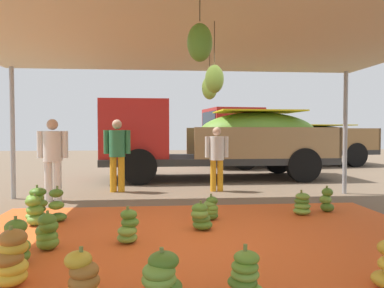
% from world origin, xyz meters
% --- Properties ---
extents(ground_plane, '(40.00, 40.00, 0.00)m').
position_xyz_m(ground_plane, '(0.00, 3.00, 0.00)').
color(ground_plane, brown).
extents(tarp_orange, '(6.80, 4.40, 0.01)m').
position_xyz_m(tarp_orange, '(0.00, 0.00, 0.01)').
color(tarp_orange, '#E05B23').
rests_on(tarp_orange, ground).
extents(tent_canopy, '(8.00, 7.00, 2.96)m').
position_xyz_m(tent_canopy, '(0.00, -0.09, 2.86)').
color(tent_canopy, '#9EA0A5').
rests_on(tent_canopy, ground).
extents(banana_bunch_0, '(0.39, 0.37, 0.48)m').
position_xyz_m(banana_bunch_0, '(-1.26, -1.78, 0.22)').
color(banana_bunch_0, gold).
rests_on(banana_bunch_0, tarp_orange).
extents(banana_bunch_1, '(0.43, 0.44, 0.44)m').
position_xyz_m(banana_bunch_1, '(1.94, 1.26, 0.19)').
color(banana_bunch_1, '#75A83D').
rests_on(banana_bunch_1, tarp_orange).
extents(banana_bunch_2, '(0.36, 0.35, 0.54)m').
position_xyz_m(banana_bunch_2, '(-2.19, -0.79, 0.24)').
color(banana_bunch_2, '#518428').
rests_on(banana_bunch_2, tarp_orange).
extents(banana_bunch_3, '(0.35, 0.35, 0.43)m').
position_xyz_m(banana_bunch_3, '(0.27, 1.02, 0.19)').
color(banana_bunch_3, '#477523').
rests_on(banana_bunch_3, tarp_orange).
extents(banana_bunch_4, '(0.39, 0.38, 0.49)m').
position_xyz_m(banana_bunch_4, '(-1.99, -0.32, 0.23)').
color(banana_bunch_4, '#60932D').
rests_on(banana_bunch_4, tarp_orange).
extents(banana_bunch_5, '(0.45, 0.47, 0.50)m').
position_xyz_m(banana_bunch_5, '(-0.57, -1.91, 0.22)').
color(banana_bunch_5, '#518428').
rests_on(banana_bunch_5, tarp_orange).
extents(banana_bunch_6, '(0.31, 0.31, 0.48)m').
position_xyz_m(banana_bunch_6, '(2.48, 1.44, 0.21)').
color(banana_bunch_6, '#477523').
rests_on(banana_bunch_6, tarp_orange).
extents(banana_bunch_7, '(0.36, 0.36, 0.50)m').
position_xyz_m(banana_bunch_7, '(-2.55, 0.91, 0.22)').
color(banana_bunch_7, '#6B9E38').
rests_on(banana_bunch_7, tarp_orange).
extents(banana_bunch_8, '(0.44, 0.42, 0.59)m').
position_xyz_m(banana_bunch_8, '(-2.64, 1.25, 0.26)').
color(banana_bunch_8, '#6B9E38').
rests_on(banana_bunch_8, tarp_orange).
extents(banana_bunch_9, '(0.37, 0.38, 0.49)m').
position_xyz_m(banana_bunch_9, '(-1.00, -0.15, 0.22)').
color(banana_bunch_9, '#75A83D').
rests_on(banana_bunch_9, tarp_orange).
extents(banana_bunch_10, '(0.41, 0.42, 0.44)m').
position_xyz_m(banana_bunch_10, '(0.03, 0.42, 0.20)').
color(banana_bunch_10, '#518428').
rests_on(banana_bunch_10, tarp_orange).
extents(banana_bunch_11, '(0.38, 0.38, 0.59)m').
position_xyz_m(banana_bunch_11, '(-2.27, 1.12, 0.25)').
color(banana_bunch_11, '#477523').
rests_on(banana_bunch_11, tarp_orange).
extents(banana_bunch_12, '(0.43, 0.43, 0.58)m').
position_xyz_m(banana_bunch_12, '(-2.01, -1.39, 0.26)').
color(banana_bunch_12, gold).
rests_on(banana_bunch_12, tarp_orange).
extents(banana_bunch_14, '(0.38, 0.36, 0.48)m').
position_xyz_m(banana_bunch_14, '(0.18, -1.84, 0.21)').
color(banana_bunch_14, '#75A83D').
rests_on(banana_bunch_14, tarp_orange).
extents(cargo_truck_main, '(7.04, 2.63, 2.40)m').
position_xyz_m(cargo_truck_main, '(1.07, 6.33, 1.29)').
color(cargo_truck_main, '#2D2D2D').
rests_on(cargo_truck_main, ground).
extents(cargo_truck_far, '(7.39, 3.36, 2.40)m').
position_xyz_m(cargo_truck_far, '(4.59, 10.05, 1.20)').
color(cargo_truck_far, '#2D2D2D').
rests_on(cargo_truck_far, ground).
extents(worker_0, '(0.65, 0.40, 1.77)m').
position_xyz_m(worker_0, '(-1.63, 4.02, 1.04)').
color(worker_0, orange).
rests_on(worker_0, ground).
extents(worker_1, '(0.64, 0.39, 1.75)m').
position_xyz_m(worker_1, '(-2.84, 2.93, 1.02)').
color(worker_1, silver).
rests_on(worker_1, ground).
extents(worker_2, '(0.58, 0.36, 1.59)m').
position_xyz_m(worker_2, '(0.82, 3.91, 0.93)').
color(worker_2, orange).
rests_on(worker_2, ground).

